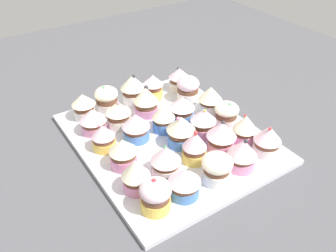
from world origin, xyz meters
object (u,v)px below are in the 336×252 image
Objects in this scene: cupcake_6 at (242,153)px; cupcake_20 at (118,114)px; cupcake_10 at (153,86)px; cupcake_21 at (107,99)px; cupcake_4 at (188,89)px; cupcake_5 at (179,79)px; cupcake_15 at (146,101)px; cupcake_2 at (226,113)px; cupcake_9 at (182,109)px; cupcake_22 at (155,195)px; cupcake_25 at (104,137)px; cupcake_13 at (181,130)px; cupcake_0 at (268,139)px; cupcake_14 at (164,117)px; cupcake_16 at (133,88)px; baking_tray at (168,138)px; cupcake_23 at (136,175)px; cupcake_17 at (184,182)px; cupcake_8 at (203,122)px; cupcake_24 at (123,153)px; cupcake_11 at (216,168)px; cupcake_18 at (166,160)px; cupcake_1 at (245,128)px; cupcake_27 at (84,105)px; cupcake_12 at (194,147)px; cupcake_3 at (210,99)px; cupcake_7 at (221,136)px; cupcake_26 at (93,120)px; cupcake_19 at (136,126)px.

cupcake_20 is (27.98, 14.86, -0.10)cm from cupcake_6.
cupcake_21 is at bearing 84.79° from cupcake_10.
cupcake_4 is 6.29cm from cupcake_5.
cupcake_15 is (0.11, 13.24, 0.52)cm from cupcake_4.
cupcake_9 reaches higher than cupcake_2.
cupcake_22 is 21.77cm from cupcake_25.
cupcake_13 reaches higher than cupcake_21.
cupcake_0 is 1.03× the size of cupcake_14.
baking_tray is at bearing 177.51° from cupcake_16.
cupcake_23 is at bearing 124.53° from cupcake_9.
cupcake_15 is (7.70, 5.92, 0.40)cm from cupcake_9.
cupcake_16 is 37.32cm from cupcake_17.
cupcake_8 is 1.03× the size of cupcake_20.
cupcake_5 is at bearing -0.61° from cupcake_2.
cupcake_14 is 15.70cm from cupcake_24.
cupcake_17 is at bearing 132.04° from cupcake_8.
cupcake_6 is 0.92× the size of cupcake_15.
cupcake_6 is at bearing -158.43° from baking_tray.
cupcake_20 is (28.21, 7.53, 0.28)cm from cupcake_11.
cupcake_16 reaches higher than cupcake_18.
cupcake_1 is at bearing -64.65° from cupcake_11.
cupcake_8 is at bearing -110.22° from cupcake_25.
cupcake_25 is (-7.04, 15.30, -0.88)cm from cupcake_15.
cupcake_0 is at bearing -141.16° from cupcake_27.
cupcake_17 is (-13.58, 8.65, -0.62)cm from cupcake_13.
cupcake_5 is 1.08× the size of cupcake_17.
cupcake_12 reaches higher than cupcake_27.
cupcake_5 is at bearing -90.60° from cupcake_10.
cupcake_11 is at bearing 143.77° from cupcake_3.
cupcake_2 is at bearing -121.38° from cupcake_20.
cupcake_7 is 1.08× the size of cupcake_22.
cupcake_6 reaches higher than cupcake_22.
cupcake_18 is 20.92cm from cupcake_20.
cupcake_12 reaches higher than cupcake_7.
cupcake_12 is (-6.44, 7.56, 0.15)cm from cupcake_8.
cupcake_27 is at bearing -2.66° from cupcake_23.
cupcake_10 reaches higher than cupcake_11.
cupcake_3 is at bearing -58.81° from cupcake_18.
cupcake_24 is (-22.15, 6.61, 0.09)cm from cupcake_21.
cupcake_16 is at bearing 77.08° from cupcake_10.
cupcake_0 is 1.13× the size of cupcake_26.
cupcake_11 is at bearing -163.19° from cupcake_19.
cupcake_10 is at bearing -21.83° from cupcake_14.
cupcake_17 is at bearing 166.62° from cupcake_16.
cupcake_9 is 1.05× the size of cupcake_25.
cupcake_17 is 22.90cm from cupcake_25.
cupcake_0 is 19.39cm from cupcake_13.
cupcake_19 reaches higher than cupcake_25.
cupcake_8 reaches higher than cupcake_25.
cupcake_25 is (21.77, 0.38, -0.33)cm from cupcake_22.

